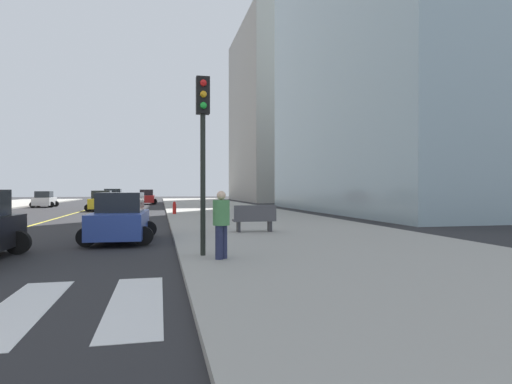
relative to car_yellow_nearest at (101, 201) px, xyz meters
The scene contains 12 objects.
sidewalk_kerb_east 19.80m from the car_yellow_nearest, 57.56° to the right, with size 10.00×120.00×0.15m, color #9E9B93.
lane_divider_paint 3.76m from the car_yellow_nearest, 115.70° to the left, with size 0.16×80.00×0.01m, color yellow.
parking_garage_concrete 41.60m from the car_yellow_nearest, 46.68° to the left, with size 18.00×24.00×28.68m, color #9E9B93.
car_yellow_nearest is the anchor object (origin of this frame).
car_blue_second 24.01m from the car_yellow_nearest, 81.19° to the right, with size 2.63×4.13×1.82m.
car_gray_third 9.23m from the car_yellow_nearest, 89.79° to the left, with size 2.80×4.45×1.98m.
car_red_fourth 16.44m from the car_yellow_nearest, 77.92° to the left, with size 2.64×4.23×1.89m.
car_white_sixth 11.65m from the car_yellow_nearest, 126.87° to the left, with size 2.46×3.88×1.72m.
traffic_light_near_corner 29.48m from the car_yellow_nearest, 77.70° to the right, with size 0.36×0.41×4.83m.
park_bench 24.49m from the car_yellow_nearest, 68.45° to the right, with size 1.80×0.58×1.12m.
pedestrian_waiting_east 30.11m from the car_yellow_nearest, 77.23° to the right, with size 0.43×0.43×1.75m.
fire_hydrant 10.76m from the car_yellow_nearest, 55.24° to the right, with size 0.26×0.26×0.89m.
Camera 1 is at (6.71, -3.56, 1.95)m, focal length 29.94 mm.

